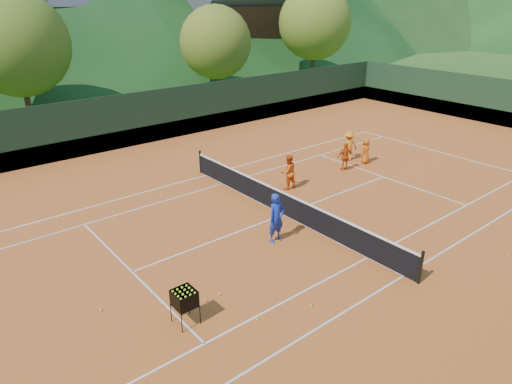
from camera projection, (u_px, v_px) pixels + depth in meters
ground at (284, 215)px, 17.94m from camera, size 400.00×400.00×0.00m
clay_court at (284, 215)px, 17.94m from camera, size 40.00×24.00×0.02m
coach at (276, 218)px, 15.68m from camera, size 0.66×0.44×1.79m
student_a at (288, 172)px, 20.04m from camera, size 0.84×0.70×1.57m
student_b at (345, 157)px, 22.20m from camera, size 0.89×0.62×1.40m
student_c at (366, 151)px, 23.16m from camera, size 0.70×0.52×1.32m
student_d at (349, 146)px, 23.48m from camera, size 1.15×0.89×1.56m
tennis_ball_2 at (101, 310)px, 12.47m from camera, size 0.07×0.07×0.07m
tennis_ball_3 at (508, 255)px, 15.10m from camera, size 0.07×0.07×0.07m
tennis_ball_5 at (205, 301)px, 12.84m from camera, size 0.07×0.07×0.07m
tennis_ball_8 at (220, 294)px, 13.11m from camera, size 0.07×0.07×0.07m
tennis_ball_10 at (393, 222)px, 17.24m from camera, size 0.07×0.07×0.07m
tennis_ball_13 at (432, 227)px, 16.90m from camera, size 0.07×0.07×0.07m
tennis_ball_15 at (258, 319)px, 12.10m from camera, size 0.07×0.07×0.07m
tennis_ball_17 at (343, 214)px, 17.91m from camera, size 0.07×0.07×0.07m
tennis_ball_19 at (311, 305)px, 12.64m from camera, size 0.07×0.07×0.07m
court_lines at (284, 214)px, 17.93m from camera, size 23.83×11.03×0.00m
tennis_net at (284, 203)px, 17.73m from camera, size 0.10×12.07×1.10m
perimeter_fence at (284, 185)px, 17.43m from camera, size 40.40×24.24×3.00m
ball_hopper at (184, 299)px, 11.74m from camera, size 0.57×0.57×1.00m
chalet_mid at (92, 28)px, 43.61m from camera, size 12.65×8.82×11.45m
chalet_right at (234, 22)px, 48.76m from camera, size 11.50×8.82×11.91m
tree_b at (16, 44)px, 27.78m from camera, size 6.40×6.40×8.40m
tree_c at (216, 42)px, 35.43m from camera, size 5.60×5.60×7.35m
tree_d at (315, 23)px, 42.71m from camera, size 6.80×6.80×8.93m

